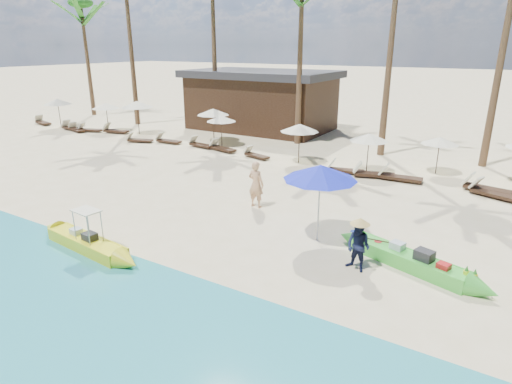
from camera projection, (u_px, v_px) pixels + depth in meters
The scene contains 33 objects.
ground at pixel (203, 232), 14.66m from camera, with size 240.00×240.00×0.00m, color beige.
wet_sand_strip at pixel (79, 303), 10.61m from camera, with size 240.00×4.50×0.01m, color tan.
green_canoe at pixel (409, 260), 12.25m from camera, with size 5.29×1.98×0.69m.
yellow_canoe at pixel (87, 243), 13.31m from camera, with size 5.30×1.00×1.38m.
tourist at pixel (256, 184), 16.64m from camera, with size 0.68×0.44×1.86m, color tan.
vendor_green at pixel (358, 246), 11.93m from camera, with size 0.72×0.56×1.48m, color #141A38.
blue_umbrella at pixel (320, 172), 13.38m from camera, with size 2.36×2.36×2.54m.
resort_parasol_0 at pixel (58, 102), 32.61m from camera, with size 2.12×2.12×2.18m.
lounger_0_left at pixel (42, 122), 34.32m from camera, with size 1.99×0.99×0.65m.
lounger_0_right at pixel (72, 127), 31.99m from camera, with size 2.01×0.74×0.67m.
resort_parasol_1 at pixel (106, 106), 31.05m from camera, with size 2.02×2.02×2.08m.
lounger_1_left at pixel (76, 129), 31.53m from camera, with size 1.82×0.95×0.59m.
lounger_1_right at pixel (89, 129), 31.41m from camera, with size 1.85×1.11×0.60m.
resort_parasol_2 at pixel (137, 104), 30.01m from camera, with size 2.28×2.28×2.35m.
lounger_2_left at pixel (115, 130), 30.93m from camera, with size 2.01×0.99×0.65m.
resort_parasol_3 at pixel (213, 112), 27.78m from camera, with size 2.09×2.09×2.16m.
lounger_3_left at pixel (138, 139), 28.04m from camera, with size 1.79×1.08×0.58m.
lounger_3_right at pixel (167, 140), 27.80m from camera, with size 1.81×0.69×0.60m.
resort_parasol_4 at pixel (221, 119), 26.61m from camera, with size 1.85×1.85×1.91m.
lounger_4_left at pixel (200, 144), 26.70m from camera, with size 1.85×0.77×0.61m.
lounger_4_right at pixel (222, 148), 25.75m from camera, with size 1.93×0.94×0.63m.
resort_parasol_5 at pixel (300, 128), 22.62m from camera, with size 2.06×2.06×2.12m.
lounger_5_left at pixel (255, 155), 24.20m from camera, with size 1.74×0.91×0.57m.
resort_parasol_6 at pixel (369, 137), 20.96m from camera, with size 1.91×1.91×1.97m.
lounger_6_left at pixel (344, 169), 21.27m from camera, with size 1.87×0.93×0.61m.
lounger_6_right at pixel (372, 173), 20.59m from camera, with size 2.07×1.20×0.67m.
resort_parasol_7 at pixel (440, 141), 20.76m from camera, with size 1.79×1.79×1.85m.
lounger_7_left at pixel (398, 176), 20.09m from camera, with size 2.01×0.74×0.67m.
lounger_7_right at pixel (484, 187), 18.55m from camera, with size 2.06×0.98×0.67m.
lounger_8_left at pixel (491, 192), 17.95m from camera, with size 2.01×1.19×0.65m.
palm_0 at pixel (83, 20), 36.59m from camera, with size 2.08×2.08×9.90m.
palm_3 at pixel (302, 0), 25.05m from camera, with size 2.08×2.08×10.52m.
pavilion_west at pixel (261, 100), 32.02m from camera, with size 10.80×6.60×4.30m.
Camera 1 is at (8.51, -10.53, 6.07)m, focal length 30.00 mm.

